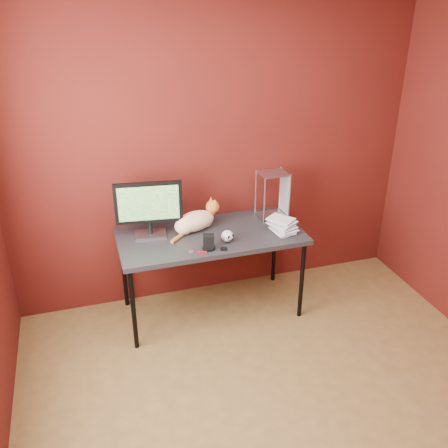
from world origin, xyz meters
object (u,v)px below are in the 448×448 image
object	(u,v)px
cat	(195,221)
book_stack	(279,161)
speaker	(209,243)
monitor	(149,206)
skull_mug	(227,236)
desk	(211,239)

from	to	relation	value
cat	book_stack	distance (m)	0.84
speaker	book_stack	bearing A→B (deg)	24.08
monitor	skull_mug	world-z (taller)	monitor
speaker	skull_mug	bearing A→B (deg)	36.97
monitor	skull_mug	size ratio (longest dim) A/B	5.02
monitor	book_stack	size ratio (longest dim) A/B	0.43
desk	speaker	distance (m)	0.27
desk	monitor	world-z (taller)	monitor
cat	book_stack	world-z (taller)	book_stack
desk	monitor	size ratio (longest dim) A/B	2.83
monitor	book_stack	bearing A→B (deg)	-6.97
desk	cat	bearing A→B (deg)	132.87
book_stack	monitor	bearing A→B (deg)	165.27
skull_mug	book_stack	size ratio (longest dim) A/B	0.09
desk	skull_mug	size ratio (longest dim) A/B	14.19
monitor	book_stack	distance (m)	1.07
cat	book_stack	bearing A→B (deg)	-41.18
desk	skull_mug	bearing A→B (deg)	-61.37
monitor	skull_mug	xyz separation A→B (m)	(0.56, -0.28, -0.21)
desk	cat	xyz separation A→B (m)	(-0.10, 0.11, 0.13)
cat	desk	bearing A→B (deg)	-66.33
skull_mug	speaker	xyz separation A→B (m)	(-0.17, -0.07, 0.01)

